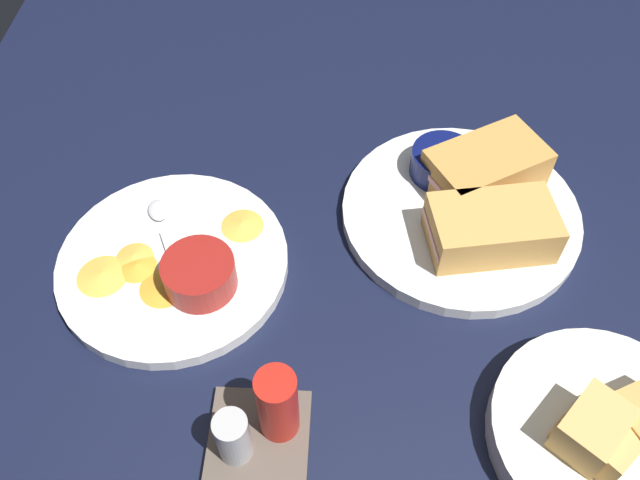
{
  "coord_description": "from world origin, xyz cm",
  "views": [
    {
      "loc": [
        4.4,
        46.6,
        58.14
      ],
      "look_at": [
        6.55,
        4.08,
        3.0
      ],
      "focal_mm": 36.92,
      "sensor_mm": 36.0,
      "label": 1
    }
  ],
  "objects_px": {
    "plate_sandwich_main": "(460,214)",
    "ramekin_light_gravy": "(199,273)",
    "spoon_by_dark_ramekin": "(472,202)",
    "bread_basket_rear": "(604,434)",
    "spoon_by_gravy_ramekin": "(160,222)",
    "condiment_caddy": "(262,423)",
    "plate_chips_companion": "(173,263)",
    "sandwich_half_far": "(486,168)",
    "sandwich_half_near": "(491,228)",
    "ramekin_dark_sauce": "(443,162)"
  },
  "relations": [
    {
      "from": "sandwich_half_far",
      "to": "ramekin_light_gravy",
      "type": "height_order",
      "value": "sandwich_half_far"
    },
    {
      "from": "plate_sandwich_main",
      "to": "bread_basket_rear",
      "type": "bearing_deg",
      "value": 111.78
    },
    {
      "from": "sandwich_half_near",
      "to": "condiment_caddy",
      "type": "xyz_separation_m",
      "value": [
        0.22,
        0.22,
        -0.01
      ]
    },
    {
      "from": "plate_chips_companion",
      "to": "spoon_by_gravy_ramekin",
      "type": "distance_m",
      "value": 0.05
    },
    {
      "from": "plate_sandwich_main",
      "to": "sandwich_half_far",
      "type": "relative_size",
      "value": 1.78
    },
    {
      "from": "spoon_by_dark_ramekin",
      "to": "bread_basket_rear",
      "type": "bearing_deg",
      "value": 108.81
    },
    {
      "from": "ramekin_dark_sauce",
      "to": "spoon_by_dark_ramekin",
      "type": "bearing_deg",
      "value": 123.5
    },
    {
      "from": "spoon_by_gravy_ramekin",
      "to": "bread_basket_rear",
      "type": "distance_m",
      "value": 0.49
    },
    {
      "from": "sandwich_half_far",
      "to": "plate_chips_companion",
      "type": "height_order",
      "value": "sandwich_half_far"
    },
    {
      "from": "plate_sandwich_main",
      "to": "plate_chips_companion",
      "type": "xyz_separation_m",
      "value": [
        0.31,
        0.08,
        0.0
      ]
    },
    {
      "from": "ramekin_light_gravy",
      "to": "spoon_by_gravy_ramekin",
      "type": "relative_size",
      "value": 0.78
    },
    {
      "from": "ramekin_light_gravy",
      "to": "condiment_caddy",
      "type": "height_order",
      "value": "condiment_caddy"
    },
    {
      "from": "sandwich_half_far",
      "to": "plate_sandwich_main",
      "type": "bearing_deg",
      "value": 58.06
    },
    {
      "from": "plate_chips_companion",
      "to": "spoon_by_gravy_ramekin",
      "type": "height_order",
      "value": "spoon_by_gravy_ramekin"
    },
    {
      "from": "sandwich_half_near",
      "to": "ramekin_light_gravy",
      "type": "distance_m",
      "value": 0.31
    },
    {
      "from": "spoon_by_dark_ramekin",
      "to": "bread_basket_rear",
      "type": "height_order",
      "value": "bread_basket_rear"
    },
    {
      "from": "ramekin_dark_sauce",
      "to": "spoon_by_gravy_ramekin",
      "type": "height_order",
      "value": "ramekin_dark_sauce"
    },
    {
      "from": "sandwich_half_far",
      "to": "condiment_caddy",
      "type": "xyz_separation_m",
      "value": [
        0.22,
        0.31,
        -0.01
      ]
    },
    {
      "from": "ramekin_light_gravy",
      "to": "spoon_by_gravy_ramekin",
      "type": "distance_m",
      "value": 0.1
    },
    {
      "from": "spoon_by_dark_ramekin",
      "to": "condiment_caddy",
      "type": "distance_m",
      "value": 0.35
    },
    {
      "from": "sandwich_half_near",
      "to": "plate_chips_companion",
      "type": "xyz_separation_m",
      "value": [
        0.34,
        0.04,
        -0.03
      ]
    },
    {
      "from": "plate_sandwich_main",
      "to": "condiment_caddy",
      "type": "xyz_separation_m",
      "value": [
        0.2,
        0.27,
        0.03
      ]
    },
    {
      "from": "plate_chips_companion",
      "to": "ramekin_light_gravy",
      "type": "bearing_deg",
      "value": 140.19
    },
    {
      "from": "plate_sandwich_main",
      "to": "condiment_caddy",
      "type": "height_order",
      "value": "condiment_caddy"
    },
    {
      "from": "spoon_by_gravy_ramekin",
      "to": "condiment_caddy",
      "type": "distance_m",
      "value": 0.27
    },
    {
      "from": "plate_sandwich_main",
      "to": "spoon_by_gravy_ramekin",
      "type": "bearing_deg",
      "value": 6.45
    },
    {
      "from": "spoon_by_gravy_ramekin",
      "to": "bread_basket_rear",
      "type": "relative_size",
      "value": 0.48
    },
    {
      "from": "plate_chips_companion",
      "to": "bread_basket_rear",
      "type": "xyz_separation_m",
      "value": [
        -0.42,
        0.17,
        0.01
      ]
    },
    {
      "from": "sandwich_half_far",
      "to": "ramekin_dark_sauce",
      "type": "relative_size",
      "value": 2.01
    },
    {
      "from": "ramekin_dark_sauce",
      "to": "bread_basket_rear",
      "type": "bearing_deg",
      "value": 111.3
    },
    {
      "from": "spoon_by_dark_ramekin",
      "to": "condiment_caddy",
      "type": "xyz_separation_m",
      "value": [
        0.21,
        0.28,
        0.01
      ]
    },
    {
      "from": "bread_basket_rear",
      "to": "spoon_by_gravy_ramekin",
      "type": "bearing_deg",
      "value": -26.68
    },
    {
      "from": "sandwich_half_far",
      "to": "condiment_caddy",
      "type": "height_order",
      "value": "condiment_caddy"
    },
    {
      "from": "plate_sandwich_main",
      "to": "spoon_by_dark_ramekin",
      "type": "relative_size",
      "value": 2.97
    },
    {
      "from": "ramekin_dark_sauce",
      "to": "ramekin_light_gravy",
      "type": "bearing_deg",
      "value": 33.89
    },
    {
      "from": "condiment_caddy",
      "to": "bread_basket_rear",
      "type": "bearing_deg",
      "value": -178.08
    },
    {
      "from": "spoon_by_dark_ramekin",
      "to": "bread_basket_rear",
      "type": "distance_m",
      "value": 0.28
    },
    {
      "from": "plate_sandwich_main",
      "to": "condiment_caddy",
      "type": "distance_m",
      "value": 0.33
    },
    {
      "from": "sandwich_half_far",
      "to": "bread_basket_rear",
      "type": "bearing_deg",
      "value": 104.18
    },
    {
      "from": "spoon_by_dark_ramekin",
      "to": "ramekin_light_gravy",
      "type": "distance_m",
      "value": 0.31
    },
    {
      "from": "sandwich_half_far",
      "to": "condiment_caddy",
      "type": "bearing_deg",
      "value": 54.28
    },
    {
      "from": "spoon_by_gravy_ramekin",
      "to": "plate_chips_companion",
      "type": "bearing_deg",
      "value": 114.86
    },
    {
      "from": "plate_chips_companion",
      "to": "spoon_by_gravy_ramekin",
      "type": "relative_size",
      "value": 2.57
    },
    {
      "from": "sandwich_half_far",
      "to": "spoon_by_gravy_ramekin",
      "type": "relative_size",
      "value": 1.57
    },
    {
      "from": "sandwich_half_far",
      "to": "sandwich_half_near",
      "type": "bearing_deg",
      "value": 88.06
    },
    {
      "from": "plate_sandwich_main",
      "to": "plate_chips_companion",
      "type": "distance_m",
      "value": 0.32
    },
    {
      "from": "plate_sandwich_main",
      "to": "sandwich_half_near",
      "type": "height_order",
      "value": "sandwich_half_near"
    },
    {
      "from": "bread_basket_rear",
      "to": "plate_sandwich_main",
      "type": "bearing_deg",
      "value": -68.22
    },
    {
      "from": "plate_sandwich_main",
      "to": "ramekin_light_gravy",
      "type": "height_order",
      "value": "ramekin_light_gravy"
    },
    {
      "from": "sandwich_half_far",
      "to": "ramekin_light_gravy",
      "type": "relative_size",
      "value": 2.02
    }
  ]
}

